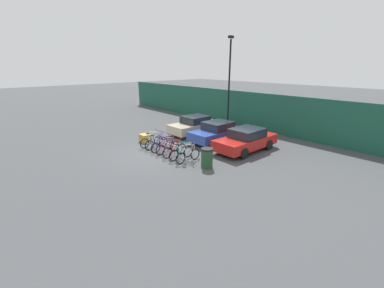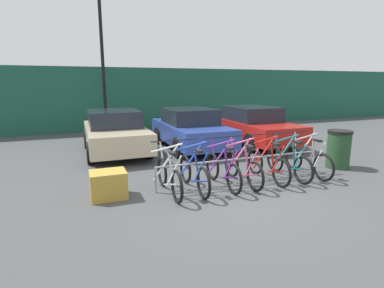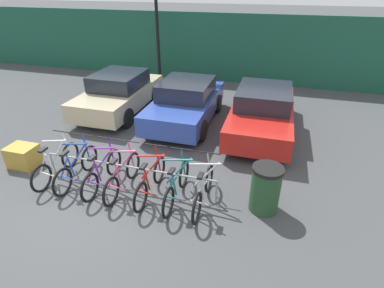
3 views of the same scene
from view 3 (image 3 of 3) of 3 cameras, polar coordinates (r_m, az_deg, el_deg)
The scene contains 15 objects.
ground_plane at distance 7.08m, azimuth -18.70°, elevation -9.95°, with size 120.00×120.00×0.00m, color #424447.
hoarding_wall at distance 14.59m, azimuth 1.62°, elevation 17.98°, with size 36.00×0.16×2.99m, color #19513D.
bike_rack at distance 6.96m, azimuth -12.18°, elevation -4.60°, with size 4.17×0.04×0.57m.
bicycle_white at distance 7.87m, azimuth -24.43°, elevation -3.54°, with size 0.68×1.71×1.05m.
bicycle_blue at distance 7.55m, azimuth -21.14°, elevation -4.26°, with size 0.68×1.71×1.05m.
bicycle_purple at distance 7.18m, azimuth -16.69°, elevation -5.21°, with size 0.68×1.71×1.05m.
bicycle_pink at distance 6.95m, azimuth -13.08°, elevation -5.95°, with size 0.68×1.71×1.05m.
bicycle_red at distance 6.68m, azimuth -7.92°, elevation -6.97°, with size 0.68×1.71×1.05m.
bicycle_teal at distance 6.49m, azimuth -2.95°, elevation -7.90°, with size 0.68×1.71×1.05m.
bicycle_silver at distance 6.35m, azimuth 2.19°, elevation -8.79°, with size 0.68×1.71×1.05m.
car_beige at distance 11.17m, azimuth -13.69°, elevation 9.44°, with size 1.91×3.98×1.40m.
car_blue at distance 9.99m, azimuth -1.19°, elevation 7.96°, with size 1.91×3.96×1.40m.
car_red at distance 9.54m, azimuth 13.23°, elevation 6.16°, with size 1.91×4.31×1.40m.
trash_bin at distance 6.34m, azimuth 13.80°, elevation -8.25°, with size 0.63×0.63×1.03m.
cargo_crate at distance 8.83m, azimuth -29.47°, elevation -2.01°, with size 0.70×0.56×0.55m, color #B28C33.
Camera 3 is at (3.58, -4.37, 4.26)m, focal length 28.00 mm.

